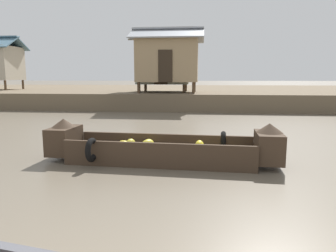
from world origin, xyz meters
The scene contains 5 objects.
ground_plane centered at (0.00, 10.00, 0.00)m, with size 300.00×300.00×0.00m, color #665B4C.
riverbank_strip centered at (0.00, 25.38, 0.49)m, with size 160.00×20.00×0.98m, color brown.
banana_boat centered at (0.30, 5.34, 0.32)m, with size 5.26×1.67×0.95m.
stilt_house_mid_left centered at (-1.26, 18.67, 2.94)m, with size 3.85×3.21×4.02m.
stilt_house_mid_right centered at (-0.87, 17.58, 2.98)m, with size 4.28×3.13×3.83m.
Camera 1 is at (1.18, -1.52, 1.91)m, focal length 33.51 mm.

